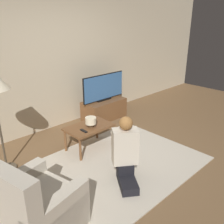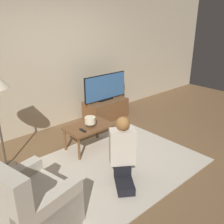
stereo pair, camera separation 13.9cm
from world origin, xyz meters
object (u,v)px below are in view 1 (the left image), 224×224
person_kneeling (125,150)px  tv (104,87)px  coffee_table (89,129)px  armchair (34,209)px  table_lamp (91,121)px

person_kneeling → tv: bearing=-90.0°
coffee_table → tv: bearing=37.6°
tv → person_kneeling: tv is taller
person_kneeling → armchair: bearing=33.5°
coffee_table → table_lamp: table_lamp is taller
table_lamp → coffee_table: bearing=94.4°
coffee_table → person_kneeling: 1.02m
tv → table_lamp: 1.42m
coffee_table → armchair: 1.80m
armchair → table_lamp: size_ratio=5.16×
coffee_table → table_lamp: 0.16m
tv → armchair: size_ratio=1.17×
coffee_table → table_lamp: (0.00, -0.05, 0.15)m
coffee_table → armchair: bearing=-147.3°
tv → armchair: (-2.61, -1.82, -0.41)m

